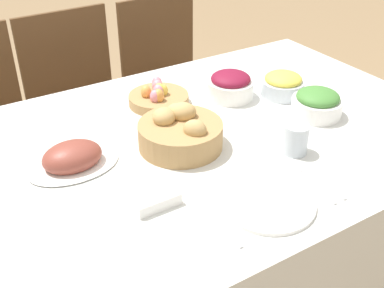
# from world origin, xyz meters

# --- Properties ---
(dining_table) EXTENTS (1.81, 1.07, 0.78)m
(dining_table) POSITION_xyz_m (0.00, 0.00, 0.39)
(dining_table) COLOR silver
(dining_table) RESTS_ON ground
(chair_far_right) EXTENTS (0.45, 0.45, 0.94)m
(chair_far_right) POSITION_xyz_m (0.47, 0.87, 0.50)
(chair_far_right) COLOR brown
(chair_far_right) RESTS_ON ground
(chair_far_center) EXTENTS (0.44, 0.44, 0.94)m
(chair_far_center) POSITION_xyz_m (-0.01, 0.87, 0.50)
(chair_far_center) COLOR brown
(chair_far_center) RESTS_ON ground
(bread_basket) EXTENTS (0.25, 0.25, 0.12)m
(bread_basket) POSITION_xyz_m (0.00, -0.02, 0.83)
(bread_basket) COLOR #AD8451
(bread_basket) RESTS_ON dining_table
(egg_basket) EXTENTS (0.21, 0.21, 0.08)m
(egg_basket) POSITION_xyz_m (0.08, 0.26, 0.80)
(egg_basket) COLOR #AD8451
(egg_basket) RESTS_ON dining_table
(ham_platter) EXTENTS (0.26, 0.18, 0.08)m
(ham_platter) POSITION_xyz_m (-0.31, 0.05, 0.80)
(ham_platter) COLOR white
(ham_platter) RESTS_ON dining_table
(beet_salad_bowl) EXTENTS (0.16, 0.16, 0.10)m
(beet_salad_bowl) POSITION_xyz_m (0.32, 0.17, 0.82)
(beet_salad_bowl) COLOR white
(beet_salad_bowl) RESTS_ON dining_table
(pineapple_bowl) EXTENTS (0.15, 0.15, 0.09)m
(pineapple_bowl) POSITION_xyz_m (0.49, 0.09, 0.82)
(pineapple_bowl) COLOR silver
(pineapple_bowl) RESTS_ON dining_table
(green_salad_bowl) EXTENTS (0.17, 0.17, 0.09)m
(green_salad_bowl) POSITION_xyz_m (0.48, -0.08, 0.82)
(green_salad_bowl) COLOR white
(green_salad_bowl) RESTS_ON dining_table
(dinner_plate) EXTENTS (0.24, 0.24, 0.01)m
(dinner_plate) POSITION_xyz_m (0.05, -0.37, 0.78)
(dinner_plate) COLOR white
(dinner_plate) RESTS_ON dining_table
(fork) EXTENTS (0.02, 0.18, 0.00)m
(fork) POSITION_xyz_m (-0.10, -0.37, 0.78)
(fork) COLOR silver
(fork) RESTS_ON dining_table
(knife) EXTENTS (0.02, 0.18, 0.00)m
(knife) POSITION_xyz_m (0.19, -0.37, 0.78)
(knife) COLOR silver
(knife) RESTS_ON dining_table
(spoon) EXTENTS (0.02, 0.18, 0.00)m
(spoon) POSITION_xyz_m (0.22, -0.37, 0.78)
(spoon) COLOR silver
(spoon) RESTS_ON dining_table
(drinking_cup) EXTENTS (0.07, 0.07, 0.09)m
(drinking_cup) POSITION_xyz_m (0.27, -0.22, 0.82)
(drinking_cup) COLOR silver
(drinking_cup) RESTS_ON dining_table
(butter_dish) EXTENTS (0.12, 0.07, 0.03)m
(butter_dish) POSITION_xyz_m (-0.19, -0.22, 0.79)
(butter_dish) COLOR white
(butter_dish) RESTS_ON dining_table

